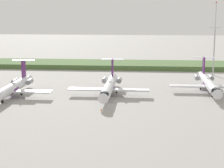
% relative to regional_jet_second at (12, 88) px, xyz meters
% --- Properties ---
extents(ground_plane, '(500.00, 500.00, 0.00)m').
position_rel_regional_jet_second_xyz_m(ground_plane, '(27.47, 22.39, -2.54)').
color(ground_plane, '#9E9B96').
extents(grass_berm, '(320.00, 20.00, 1.94)m').
position_rel_regional_jet_second_xyz_m(grass_berm, '(27.47, 59.17, -1.57)').
color(grass_berm, '#4C6B38').
rests_on(grass_berm, ground).
extents(regional_jet_second, '(22.81, 31.00, 9.00)m').
position_rel_regional_jet_second_xyz_m(regional_jet_second, '(0.00, 0.00, 0.00)').
color(regional_jet_second, silver).
rests_on(regional_jet_second, ground).
extents(regional_jet_third, '(22.81, 31.00, 9.00)m').
position_rel_regional_jet_second_xyz_m(regional_jet_third, '(26.75, 4.72, 0.00)').
color(regional_jet_third, silver).
rests_on(regional_jet_third, ground).
extents(regional_jet_fourth, '(22.81, 31.00, 9.00)m').
position_rel_regional_jet_second_xyz_m(regional_jet_fourth, '(55.61, 11.99, 0.00)').
color(regional_jet_fourth, silver).
rests_on(regional_jet_fourth, ground).
extents(antenna_mast, '(4.40, 0.50, 26.80)m').
position_rel_regional_jet_second_xyz_m(antenna_mast, '(62.08, 42.02, 8.52)').
color(antenna_mast, '#B2B2B7').
rests_on(antenna_mast, ground).
extents(safety_cone_front_marker, '(0.44, 0.44, 0.55)m').
position_rel_regional_jet_second_xyz_m(safety_cone_front_marker, '(26.51, -13.22, -2.26)').
color(safety_cone_front_marker, orange).
rests_on(safety_cone_front_marker, ground).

